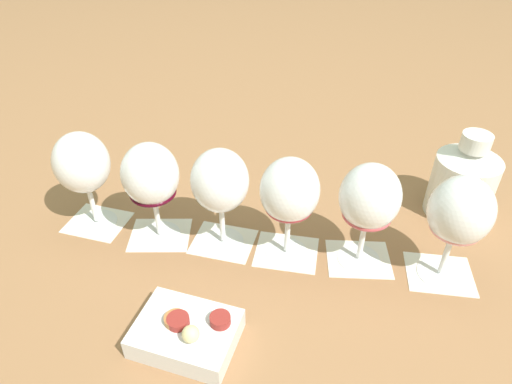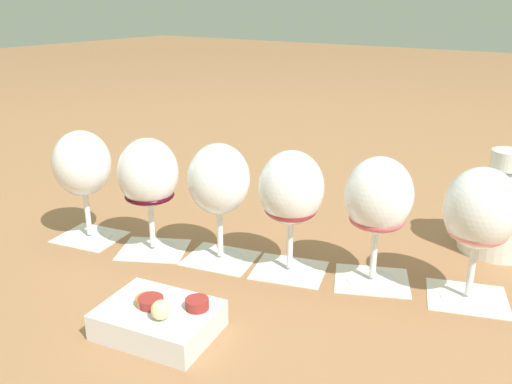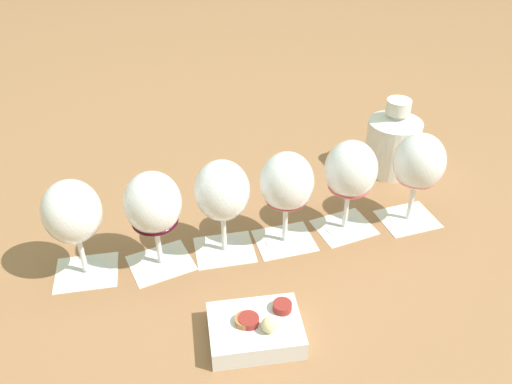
{
  "view_description": "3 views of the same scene",
  "coord_description": "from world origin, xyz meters",
  "px_view_note": "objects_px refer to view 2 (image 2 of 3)",
  "views": [
    {
      "loc": [
        -0.28,
        0.54,
        0.57
      ],
      "look_at": [
        0.0,
        0.0,
        0.12
      ],
      "focal_mm": 32.0,
      "sensor_mm": 36.0,
      "label": 1
    },
    {
      "loc": [
        -0.44,
        0.65,
        0.41
      ],
      "look_at": [
        0.0,
        0.0,
        0.12
      ],
      "focal_mm": 38.0,
      "sensor_mm": 36.0,
      "label": 2
    },
    {
      "loc": [
        -0.01,
        0.79,
        0.68
      ],
      "look_at": [
        0.0,
        0.0,
        0.12
      ],
      "focal_mm": 38.0,
      "sensor_mm": 36.0,
      "label": 3
    }
  ],
  "objects_px": {
    "wine_glass_0": "(480,214)",
    "wine_glass_5": "(82,168)",
    "wine_glass_3": "(219,184)",
    "snack_dish": "(159,319)",
    "wine_glass_2": "(291,193)",
    "ceramic_vase": "(500,208)",
    "wine_glass_1": "(378,201)",
    "wine_glass_4": "(148,177)"
  },
  "relations": [
    {
      "from": "wine_glass_4",
      "to": "wine_glass_1",
      "type": "bearing_deg",
      "value": -162.63
    },
    {
      "from": "wine_glass_4",
      "to": "wine_glass_2",
      "type": "bearing_deg",
      "value": -163.78
    },
    {
      "from": "wine_glass_3",
      "to": "snack_dish",
      "type": "relative_size",
      "value": 1.2
    },
    {
      "from": "wine_glass_3",
      "to": "snack_dish",
      "type": "height_order",
      "value": "wine_glass_3"
    },
    {
      "from": "wine_glass_5",
      "to": "wine_glass_2",
      "type": "bearing_deg",
      "value": -165.44
    },
    {
      "from": "wine_glass_1",
      "to": "wine_glass_3",
      "type": "height_order",
      "value": "same"
    },
    {
      "from": "wine_glass_1",
      "to": "wine_glass_3",
      "type": "relative_size",
      "value": 1.0
    },
    {
      "from": "wine_glass_4",
      "to": "snack_dish",
      "type": "xyz_separation_m",
      "value": [
        -0.18,
        0.17,
        -0.11
      ]
    },
    {
      "from": "wine_glass_3",
      "to": "wine_glass_5",
      "type": "xyz_separation_m",
      "value": [
        0.25,
        0.06,
        0.0
      ]
    },
    {
      "from": "wine_glass_0",
      "to": "snack_dish",
      "type": "height_order",
      "value": "wine_glass_0"
    },
    {
      "from": "wine_glass_2",
      "to": "snack_dish",
      "type": "relative_size",
      "value": 1.2
    },
    {
      "from": "wine_glass_5",
      "to": "wine_glass_3",
      "type": "bearing_deg",
      "value": -165.2
    },
    {
      "from": "wine_glass_5",
      "to": "snack_dish",
      "type": "distance_m",
      "value": 0.36
    },
    {
      "from": "wine_glass_0",
      "to": "wine_glass_5",
      "type": "bearing_deg",
      "value": 15.05
    },
    {
      "from": "wine_glass_1",
      "to": "snack_dish",
      "type": "relative_size",
      "value": 1.2
    },
    {
      "from": "wine_glass_0",
      "to": "wine_glass_2",
      "type": "relative_size",
      "value": 1.0
    },
    {
      "from": "wine_glass_2",
      "to": "wine_glass_5",
      "type": "xyz_separation_m",
      "value": [
        0.36,
        0.09,
        -0.0
      ]
    },
    {
      "from": "wine_glass_4",
      "to": "wine_glass_5",
      "type": "xyz_separation_m",
      "value": [
        0.13,
        0.03,
        -0.0
      ]
    },
    {
      "from": "wine_glass_1",
      "to": "ceramic_vase",
      "type": "relative_size",
      "value": 1.1
    },
    {
      "from": "wine_glass_0",
      "to": "snack_dish",
      "type": "bearing_deg",
      "value": 45.24
    },
    {
      "from": "wine_glass_5",
      "to": "snack_dish",
      "type": "height_order",
      "value": "wine_glass_5"
    },
    {
      "from": "wine_glass_2",
      "to": "ceramic_vase",
      "type": "relative_size",
      "value": 1.1
    },
    {
      "from": "wine_glass_0",
      "to": "wine_glass_2",
      "type": "height_order",
      "value": "same"
    },
    {
      "from": "wine_glass_1",
      "to": "ceramic_vase",
      "type": "distance_m",
      "value": 0.26
    },
    {
      "from": "wine_glass_3",
      "to": "wine_glass_1",
      "type": "bearing_deg",
      "value": -163.1
    },
    {
      "from": "wine_glass_0",
      "to": "wine_glass_5",
      "type": "relative_size",
      "value": 1.0
    },
    {
      "from": "wine_glass_0",
      "to": "wine_glass_1",
      "type": "distance_m",
      "value": 0.14
    },
    {
      "from": "wine_glass_1",
      "to": "wine_glass_2",
      "type": "relative_size",
      "value": 1.0
    },
    {
      "from": "wine_glass_1",
      "to": "wine_glass_4",
      "type": "relative_size",
      "value": 1.0
    },
    {
      "from": "wine_glass_5",
      "to": "wine_glass_1",
      "type": "bearing_deg",
      "value": -164.17
    },
    {
      "from": "wine_glass_0",
      "to": "wine_glass_3",
      "type": "relative_size",
      "value": 1.0
    },
    {
      "from": "wine_glass_0",
      "to": "ceramic_vase",
      "type": "bearing_deg",
      "value": -88.69
    },
    {
      "from": "wine_glass_1",
      "to": "ceramic_vase",
      "type": "height_order",
      "value": "wine_glass_1"
    },
    {
      "from": "wine_glass_2",
      "to": "wine_glass_0",
      "type": "bearing_deg",
      "value": -164.26
    },
    {
      "from": "wine_glass_5",
      "to": "ceramic_vase",
      "type": "bearing_deg",
      "value": -149.74
    },
    {
      "from": "wine_glass_0",
      "to": "wine_glass_5",
      "type": "height_order",
      "value": "same"
    },
    {
      "from": "wine_glass_0",
      "to": "wine_glass_3",
      "type": "xyz_separation_m",
      "value": [
        0.37,
        0.1,
        -0.0
      ]
    },
    {
      "from": "wine_glass_0",
      "to": "wine_glass_4",
      "type": "bearing_deg",
      "value": 15.96
    },
    {
      "from": "wine_glass_2",
      "to": "wine_glass_3",
      "type": "height_order",
      "value": "same"
    },
    {
      "from": "wine_glass_3",
      "to": "snack_dish",
      "type": "distance_m",
      "value": 0.24
    },
    {
      "from": "wine_glass_1",
      "to": "wine_glass_2",
      "type": "bearing_deg",
      "value": 19.53
    },
    {
      "from": "wine_glass_2",
      "to": "ceramic_vase",
      "type": "height_order",
      "value": "wine_glass_2"
    }
  ]
}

